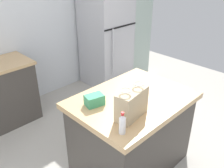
% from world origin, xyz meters
% --- Properties ---
extents(ground, '(6.54, 6.54, 0.00)m').
position_xyz_m(ground, '(0.00, 0.00, 0.00)').
color(ground, '#ADA89E').
extents(back_wall, '(5.45, 0.13, 2.70)m').
position_xyz_m(back_wall, '(-0.02, 2.21, 1.35)').
color(back_wall, silver).
rests_on(back_wall, ground).
extents(kitchen_island, '(1.24, 0.93, 0.89)m').
position_xyz_m(kitchen_island, '(-0.02, 0.01, 0.45)').
color(kitchen_island, '#423D38').
rests_on(kitchen_island, ground).
extents(refrigerator, '(0.76, 0.75, 1.83)m').
position_xyz_m(refrigerator, '(1.29, 1.78, 0.91)').
color(refrigerator, '#B7B7BC').
rests_on(refrigerator, ground).
extents(tall_cabinet, '(0.49, 0.67, 2.26)m').
position_xyz_m(tall_cabinet, '(1.93, 1.78, 1.13)').
color(tall_cabinet, '#9EB2A8').
rests_on(tall_cabinet, ground).
extents(shopping_bag, '(0.35, 0.19, 0.31)m').
position_xyz_m(shopping_bag, '(-0.28, -0.19, 1.02)').
color(shopping_bag, tan).
rests_on(shopping_bag, kitchen_island).
extents(small_box, '(0.20, 0.16, 0.11)m').
position_xyz_m(small_box, '(-0.39, 0.19, 0.94)').
color(small_box, '#388E66').
rests_on(small_box, kitchen_island).
extents(bottle, '(0.06, 0.06, 0.20)m').
position_xyz_m(bottle, '(-0.51, -0.30, 0.98)').
color(bottle, white).
rests_on(bottle, kitchen_island).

